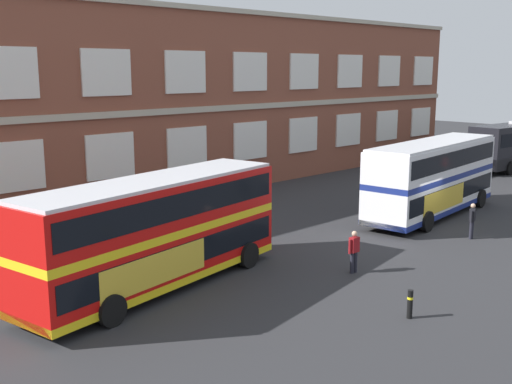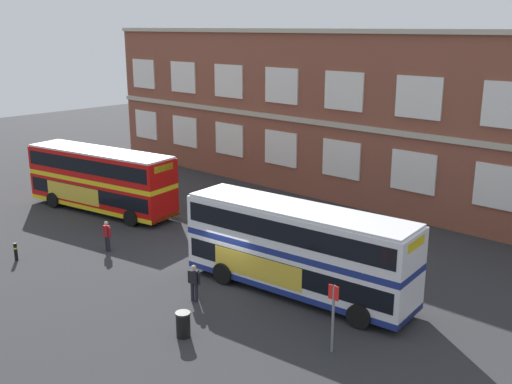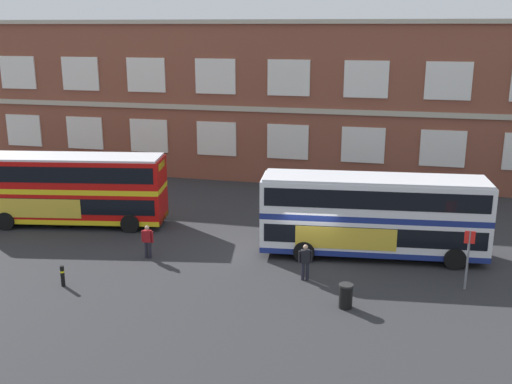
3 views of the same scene
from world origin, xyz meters
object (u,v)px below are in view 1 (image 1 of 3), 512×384
Objects in this scene: double_decker_middle at (433,177)px; safety_bollard_east at (410,304)px; double_decker_near at (156,231)px; second_passenger at (472,219)px; waiting_passenger at (354,250)px.

double_decker_middle is 11.79× the size of safety_bollard_east.
second_passenger is (14.54, -4.81, -1.22)m from double_decker_near.
second_passenger is at bearing 16.93° from safety_bollard_east.
double_decker_near is at bearing 161.70° from second_passenger.
double_decker_middle reaches higher than safety_bollard_east.
waiting_passenger is at bearing 173.94° from second_passenger.
double_decker_middle is (17.31, -1.06, 0.00)m from double_decker_near.
double_decker_middle is 6.59× the size of waiting_passenger.
waiting_passenger is (6.53, -3.96, -1.22)m from double_decker_near.
waiting_passenger is 4.67m from safety_bollard_east.
double_decker_near is 17.34m from double_decker_middle.
double_decker_middle is at bearing 27.73° from safety_bollard_east.
double_decker_near is at bearing 176.49° from double_decker_middle.
double_decker_near is 1.01× the size of double_decker_middle.
safety_bollard_east is (-13.14, -6.90, -1.66)m from double_decker_middle.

